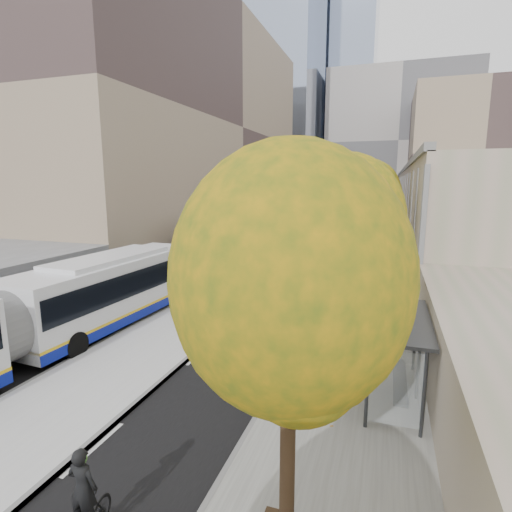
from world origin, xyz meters
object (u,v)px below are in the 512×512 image
at_px(bus_near, 34,317).
at_px(distant_car, 307,221).
at_px(bus_shelter, 403,332).
at_px(bus_far, 241,238).
at_px(cyclist, 85,510).

bearing_deg(bus_near, distant_car, 92.74).
distance_m(bus_shelter, bus_near, 13.01).
relative_size(bus_far, distant_car, 4.97).
xyz_separation_m(bus_shelter, distant_car, (-12.82, 49.91, -1.55)).
bearing_deg(bus_near, bus_far, 93.45).
height_order(cyclist, distant_car, cyclist).
distance_m(bus_shelter, distant_car, 51.56).
distance_m(bus_far, cyclist, 29.44).
height_order(bus_far, distant_car, bus_far).
xyz_separation_m(bus_shelter, bus_near, (-12.93, -1.38, -0.49)).
bearing_deg(bus_shelter, bus_far, 121.83).
bearing_deg(bus_far, bus_shelter, -58.55).
bearing_deg(cyclist, bus_shelter, 47.74).
height_order(bus_near, bus_far, bus_far).
relative_size(bus_near, distant_car, 4.98).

